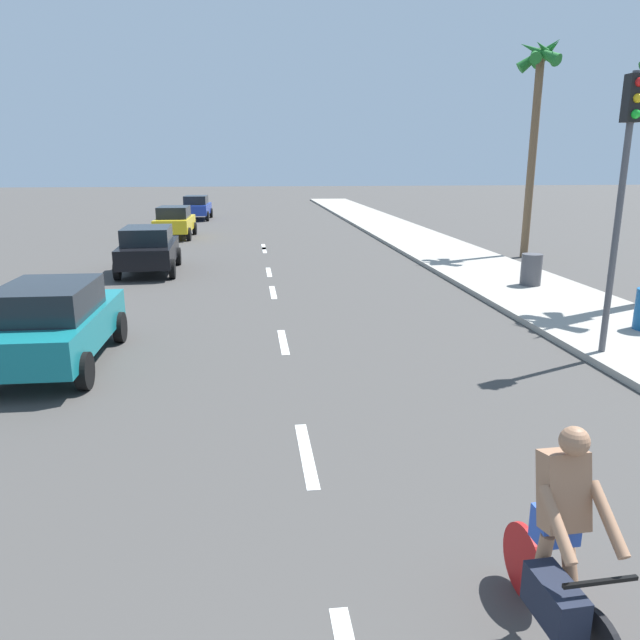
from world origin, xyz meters
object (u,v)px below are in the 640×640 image
object	(u,v)px
cyclist	(560,552)
palm_tree_far	(538,86)
traffic_signal	(625,166)
parked_car_yellow	(175,221)
parked_car_blue	(197,207)
parked_car_black	(149,248)
parked_car_teal	(53,322)
trash_bin_far	(531,270)

from	to	relation	value
cyclist	palm_tree_far	xyz separation A→B (m)	(8.70, 19.12, 5.61)
palm_tree_far	traffic_signal	world-z (taller)	palm_tree_far
parked_car_yellow	parked_car_blue	distance (m)	10.17
cyclist	traffic_signal	bearing A→B (deg)	-126.86
parked_car_black	traffic_signal	size ratio (longest dim) A/B	0.80
parked_car_teal	parked_car_blue	xyz separation A→B (m)	(0.24, 30.03, -0.00)
parked_car_black	traffic_signal	bearing A→B (deg)	-48.81
parked_car_yellow	trash_bin_far	bearing A→B (deg)	-48.73
parked_car_yellow	palm_tree_far	bearing A→B (deg)	-27.89
parked_car_teal	parked_car_yellow	size ratio (longest dim) A/B	1.04
parked_car_yellow	traffic_signal	bearing A→B (deg)	-61.96
parked_car_black	parked_car_blue	bearing A→B (deg)	87.68
parked_car_blue	traffic_signal	world-z (taller)	traffic_signal
cyclist	trash_bin_far	world-z (taller)	cyclist
cyclist	parked_car_black	distance (m)	18.27
parked_car_teal	traffic_signal	xyz separation A→B (m)	(10.32, -0.81, 2.77)
palm_tree_far	traffic_signal	bearing A→B (deg)	-108.78
parked_car_black	parked_car_yellow	size ratio (longest dim) A/B	1.06
cyclist	traffic_signal	world-z (taller)	traffic_signal
traffic_signal	trash_bin_far	xyz separation A→B (m)	(1.58, 6.37, -3.00)
parked_car_black	parked_car_yellow	bearing A→B (deg)	89.20
parked_car_yellow	cyclist	bearing A→B (deg)	-76.39
trash_bin_far	palm_tree_far	bearing A→B (deg)	66.42
parked_car_black	palm_tree_far	world-z (taller)	palm_tree_far
parked_car_teal	trash_bin_far	bearing A→B (deg)	25.61
cyclist	palm_tree_far	distance (m)	21.75
parked_car_yellow	trash_bin_far	size ratio (longest dim) A/B	4.24
cyclist	parked_car_blue	size ratio (longest dim) A/B	0.47
parked_car_yellow	palm_tree_far	distance (m)	17.67
cyclist	parked_car_teal	xyz separation A→B (m)	(-5.87, 7.46, 0.01)
traffic_signal	palm_tree_far	bearing A→B (deg)	71.22
parked_car_teal	traffic_signal	world-z (taller)	traffic_signal
parked_car_black	trash_bin_far	size ratio (longest dim) A/B	4.51
parked_car_teal	parked_car_blue	world-z (taller)	same
parked_car_blue	traffic_signal	bearing A→B (deg)	-69.88
parked_car_black	palm_tree_far	distance (m)	15.53
parked_car_teal	parked_car_yellow	bearing A→B (deg)	90.73
cyclist	parked_car_blue	world-z (taller)	cyclist
cyclist	palm_tree_far	size ratio (longest dim) A/B	0.22
parked_car_teal	palm_tree_far	distance (m)	19.49
parked_car_blue	trash_bin_far	world-z (taller)	parked_car_blue
parked_car_yellow	trash_bin_far	xyz separation A→B (m)	(11.95, -14.31, -0.23)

